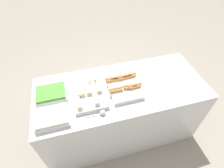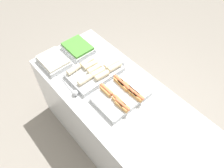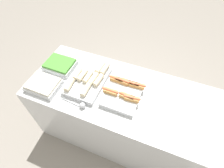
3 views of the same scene
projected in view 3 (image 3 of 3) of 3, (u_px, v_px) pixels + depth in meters
ground_plane at (119, 131)px, 2.29m from camera, size 12.00×12.00×0.00m
counter at (120, 115)px, 1.96m from camera, size 1.83×0.77×0.85m
tray_hotdogs at (124, 90)px, 1.60m from camera, size 0.35×0.45×0.10m
tray_wraps at (88, 79)px, 1.68m from camera, size 0.32×0.49×0.10m
tray_side_front at (43, 85)px, 1.64m from camera, size 0.30×0.24×0.07m
tray_side_back at (60, 65)px, 1.81m from camera, size 0.30×0.24×0.07m
serving_spoon_near at (81, 105)px, 1.52m from camera, size 0.25×0.05×0.05m
serving_spoon_far at (106, 63)px, 1.84m from camera, size 0.25×0.05×0.05m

